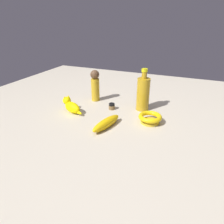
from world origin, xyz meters
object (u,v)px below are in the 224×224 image
Objects in this scene: bowl at (150,118)px; banana at (105,123)px; person_figure_adult at (95,85)px; bottle_tall at (143,93)px; nail_polish_jar at (112,106)px; cat_figurine at (71,106)px.

bowl is 0.60× the size of banana.
bowl is 0.60× the size of person_figure_adult.
banana is at bearing 34.57° from bowl.
banana is 0.83× the size of bottle_tall.
nail_polish_jar is at bearing 22.27° from bottle_tall.
person_figure_adult reaches higher than banana.
nail_polish_jar is (0.24, -0.08, -0.01)m from bowl.
bottle_tall is (-0.16, -0.07, 0.08)m from nail_polish_jar.
banana is 1.01× the size of person_figure_adult.
bowl is 0.25m from nail_polish_jar.
person_figure_adult is at bearing -132.34° from banana.
person_figure_adult is at bearing -30.79° from nail_polish_jar.
banana is 0.30m from bottle_tall.
bottle_tall reaches higher than cat_figurine.
cat_figurine is at bearing -95.79° from banana.
bottle_tall is (-0.35, -0.19, 0.06)m from cat_figurine.
bottle_tall is (0.08, -0.14, 0.07)m from bowl.
nail_polish_jar is 0.18× the size of banana.
cat_figurine reaches higher than banana.
bowl is at bearing 118.82° from bottle_tall.
bowl is 0.43m from cat_figurine.
bottle_tall is at bearing -61.18° from bowl.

